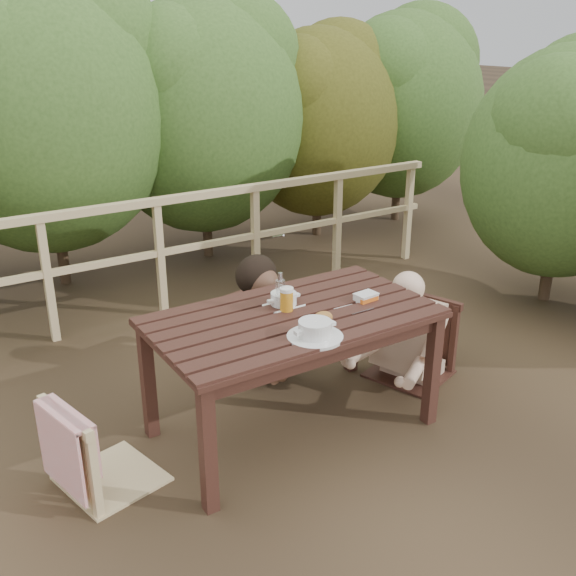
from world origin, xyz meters
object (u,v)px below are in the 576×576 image
soup_far (284,300)px  chair_right (414,309)px  butter_tub (366,298)px  bottle (280,292)px  bread_roll (323,318)px  soup_near (315,330)px  chair_far (242,309)px  table (293,374)px  chair_left (103,401)px  beer_glass (287,300)px  diner_right (419,286)px  woman (240,279)px

soup_far → chair_right: bearing=-1.7°
chair_right → soup_far: (-1.02, 0.03, 0.29)m
chair_right → butter_tub: (-0.57, -0.18, 0.27)m
soup_far → bottle: bearing=-141.4°
soup_far → bread_roll: 0.32m
soup_near → soup_far: 0.46m
bottle → butter_tub: (0.49, -0.17, -0.09)m
chair_far → soup_far: size_ratio=3.54×
chair_far → table: bearing=-110.5°
table → butter_tub: size_ratio=12.10×
chair_left → beer_glass: size_ratio=6.44×
chair_far → chair_right: 1.17m
diner_right → bread_roll: 1.04m
chair_far → bread_roll: chair_far is taller
chair_right → bread_roll: 1.04m
table → chair_left: size_ratio=1.64×
table → chair_right: chair_right is taller
bread_roll → bottle: bottle is taller
table → diner_right: bearing=6.0°
soup_near → butter_tub: size_ratio=2.25×
diner_right → beer_glass: size_ratio=8.64×
chair_right → diner_right: (0.03, 0.00, 0.16)m
chair_left → woman: (1.21, 0.75, 0.18)m
table → soup_far: size_ratio=6.26×
table → soup_far: soup_far is taller
woman → beer_glass: 0.82m
chair_far → diner_right: diner_right is taller
soup_far → beer_glass: 0.10m
woman → bottle: size_ratio=5.77×
chair_far → soup_near: (-0.18, -1.14, 0.34)m
table → bread_roll: size_ratio=13.86×
chair_left → butter_tub: bearing=-109.4°
chair_left → butter_tub: size_ratio=7.37×
table → woman: size_ratio=1.21×
soup_near → diner_right: bearing=20.3°
table → bottle: 0.50m
chair_left → bottle: 1.14m
chair_right → woman: 1.19m
chair_left → soup_near: size_ratio=3.27×
butter_tub → table: bearing=166.8°
chair_far → soup_near: 1.20m
soup_near → bottle: bottle is taller
soup_near → beer_glass: bearing=81.6°
table → woman: bearing=81.9°
woman → chair_right: bearing=129.2°
chair_right → butter_tub: 0.66m
diner_right → butter_tub: bearing=88.2°
chair_far → beer_glass: 0.86m
chair_left → table: bearing=-108.7°
soup_far → bread_roll: (0.06, -0.32, -0.01)m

